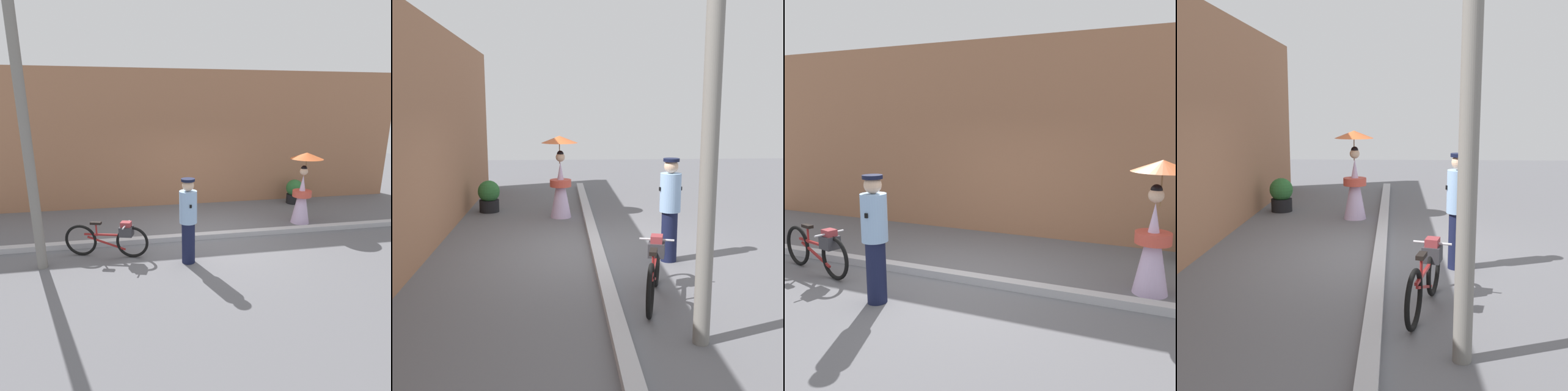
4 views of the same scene
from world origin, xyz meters
TOP-DOWN VIEW (x-y plane):
  - ground_plane at (0.00, 0.00)m, footprint 30.00×30.00m
  - building_wall at (0.00, 3.09)m, footprint 14.00×0.40m
  - sidewalk_curb at (0.00, 0.00)m, footprint 14.00×0.20m
  - bicycle_near_officer at (-2.13, -0.61)m, footprint 1.71×0.61m
  - person_officer at (-0.61, -1.15)m, footprint 0.34×0.38m
  - person_with_parasol at (2.73, 0.62)m, footprint 0.83×0.83m
  - potted_plant_by_door at (3.42, 2.35)m, footprint 0.54×0.53m
  - utility_pole at (-3.42, -0.87)m, footprint 0.18×0.18m

SIDE VIEW (x-z plane):
  - ground_plane at x=0.00m, z-range 0.00..0.00m
  - sidewalk_curb at x=0.00m, z-range 0.00..0.12m
  - potted_plant_by_door at x=3.42m, z-range 0.01..0.78m
  - bicycle_near_officer at x=-2.13m, z-range 0.02..0.79m
  - person_officer at x=-0.61m, z-range 0.06..1.77m
  - person_with_parasol at x=2.73m, z-range 0.02..1.90m
  - building_wall at x=0.00m, z-range 0.00..4.07m
  - utility_pole at x=-3.42m, z-range 0.00..4.80m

